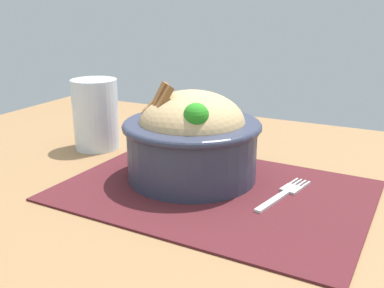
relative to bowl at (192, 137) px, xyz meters
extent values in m
cube|color=olive|center=(0.07, -0.04, -0.08)|extent=(1.24, 0.87, 0.03)
cylinder|color=brown|center=(-0.50, 0.33, -0.45)|extent=(0.04, 0.04, 0.70)
cube|color=#47191E|center=(0.05, -0.03, -0.06)|extent=(0.41, 0.30, 0.00)
cylinder|color=#2D3347|center=(0.00, 0.00, -0.02)|extent=(0.18, 0.18, 0.08)
torus|color=#2D3347|center=(0.00, 0.00, 0.02)|extent=(0.19, 0.19, 0.01)
ellipsoid|color=tan|center=(0.00, 0.00, 0.02)|extent=(0.20, 0.20, 0.09)
sphere|color=#25821D|center=(0.03, -0.04, 0.04)|extent=(0.03, 0.03, 0.03)
sphere|color=#25821D|center=(-0.02, 0.00, 0.04)|extent=(0.04, 0.04, 0.04)
cylinder|color=orange|center=(-0.03, 0.02, 0.04)|extent=(0.03, 0.03, 0.01)
cube|color=brown|center=(-0.04, -0.02, 0.05)|extent=(0.05, 0.04, 0.04)
cube|color=brown|center=(-0.04, -0.03, 0.05)|extent=(0.04, 0.04, 0.05)
cube|color=brown|center=(-0.03, -0.04, 0.05)|extent=(0.04, 0.04, 0.05)
cube|color=silver|center=(0.13, -0.04, -0.06)|extent=(0.02, 0.06, 0.00)
cube|color=silver|center=(0.14, 0.00, -0.06)|extent=(0.01, 0.01, 0.00)
cube|color=silver|center=(0.14, 0.02, -0.06)|extent=(0.03, 0.03, 0.00)
cube|color=silver|center=(0.15, 0.04, -0.06)|extent=(0.01, 0.02, 0.00)
cube|color=silver|center=(0.15, 0.04, -0.06)|extent=(0.01, 0.02, 0.00)
cube|color=silver|center=(0.14, 0.04, -0.06)|extent=(0.01, 0.02, 0.00)
cube|color=silver|center=(0.14, 0.04, -0.06)|extent=(0.01, 0.02, 0.00)
cylinder|color=silver|center=(-0.21, 0.06, 0.00)|extent=(0.08, 0.08, 0.12)
cylinder|color=silver|center=(-0.21, 0.06, -0.04)|extent=(0.07, 0.07, 0.05)
camera|label=1|loc=(0.27, -0.53, 0.18)|focal=41.80mm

